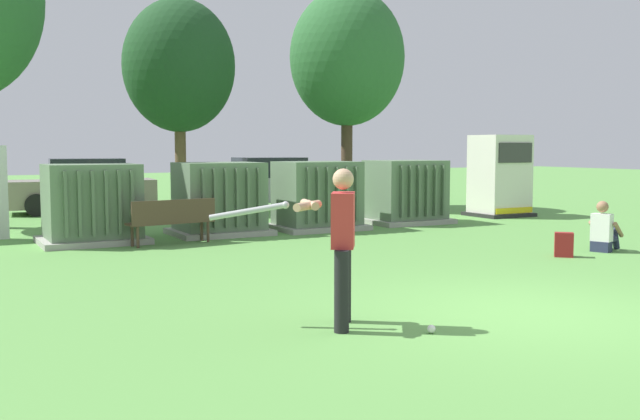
{
  "coord_description": "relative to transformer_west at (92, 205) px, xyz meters",
  "views": [
    {
      "loc": [
        -6.23,
        -6.38,
        1.98
      ],
      "look_at": [
        -0.91,
        3.5,
        1.0
      ],
      "focal_mm": 41.06,
      "sensor_mm": 36.0,
      "label": 1
    }
  ],
  "objects": [
    {
      "name": "ground_plane",
      "position": [
        3.27,
        -8.95,
        -0.79
      ],
      "size": [
        96.0,
        96.0,
        0.0
      ],
      "primitive_type": "plane",
      "color": "#5B9947"
    },
    {
      "name": "transformer_west",
      "position": [
        0.0,
        0.0,
        0.0
      ],
      "size": [
        2.1,
        1.7,
        1.62
      ],
      "color": "#9E9B93",
      "rests_on": "ground"
    },
    {
      "name": "transformer_mid_west",
      "position": [
        2.81,
        0.16,
        0.0
      ],
      "size": [
        2.1,
        1.7,
        1.62
      ],
      "color": "#9E9B93",
      "rests_on": "ground"
    },
    {
      "name": "transformer_mid_east",
      "position": [
        5.24,
        0.02,
        0.0
      ],
      "size": [
        2.1,
        1.7,
        1.62
      ],
      "color": "#9E9B93",
      "rests_on": "ground"
    },
    {
      "name": "transformer_east",
      "position": [
        7.94,
        0.24,
        0.0
      ],
      "size": [
        2.1,
        1.7,
        1.62
      ],
      "color": "#9E9B93",
      "rests_on": "ground"
    },
    {
      "name": "generator_enclosure",
      "position": [
        11.41,
        0.55,
        0.35
      ],
      "size": [
        1.6,
        1.4,
        2.3
      ],
      "color": "#262626",
      "rests_on": "ground"
    },
    {
      "name": "park_bench",
      "position": [
        1.37,
        -1.02,
        -0.25
      ],
      "size": [
        1.84,
        0.65,
        0.92
      ],
      "color": "#4C3828",
      "rests_on": "ground"
    },
    {
      "name": "batter",
      "position": [
        0.96,
        -8.47,
        0.19
      ],
      "size": [
        1.47,
        1.12,
        1.74
      ],
      "color": "black",
      "rests_on": "ground"
    },
    {
      "name": "sports_ball",
      "position": [
        1.7,
        -9.18,
        -0.74
      ],
      "size": [
        0.09,
        0.09,
        0.09
      ],
      "primitive_type": "sphere",
      "color": "white",
      "rests_on": "ground"
    },
    {
      "name": "seated_spectator",
      "position": [
        8.28,
        -5.79,
        -0.41
      ],
      "size": [
        0.79,
        0.65,
        0.96
      ],
      "color": "#282D4C",
      "rests_on": "ground"
    },
    {
      "name": "backpack",
      "position": [
        7.07,
        -5.95,
        -0.57
      ],
      "size": [
        0.38,
        0.38,
        0.44
      ],
      "color": "maroon",
      "rests_on": "ground"
    },
    {
      "name": "tree_center_left",
      "position": [
        3.8,
        6.06,
        3.57
      ],
      "size": [
        3.33,
        3.33,
        6.36
      ],
      "color": "brown",
      "rests_on": "ground"
    },
    {
      "name": "tree_center_right",
      "position": [
        8.92,
        4.91,
        3.98
      ],
      "size": [
        3.63,
        3.63,
        6.95
      ],
      "color": "#4C3828",
      "rests_on": "ground"
    },
    {
      "name": "parked_car_leftmost",
      "position": [
        1.17,
        7.33,
        -0.04
      ],
      "size": [
        4.36,
        2.25,
        1.62
      ],
      "color": "gray",
      "rests_on": "ground"
    },
    {
      "name": "parked_car_left_of_center",
      "position": [
        6.88,
        6.66,
        -0.04
      ],
      "size": [
        4.26,
        2.05,
        1.62
      ],
      "color": "#B2B2B7",
      "rests_on": "ground"
    }
  ]
}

